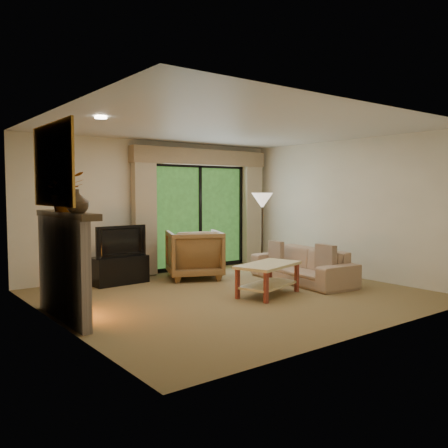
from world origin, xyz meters
TOP-DOWN VIEW (x-y plane):
  - floor at (0.00, 0.00)m, footprint 5.50×5.50m
  - ceiling at (0.00, 0.00)m, footprint 5.50×5.50m
  - wall_back at (0.00, 2.50)m, footprint 5.00×0.00m
  - wall_front at (0.00, -2.50)m, footprint 5.00×0.00m
  - wall_left at (-2.75, 0.00)m, footprint 0.00×5.00m
  - wall_right at (2.75, 0.00)m, footprint 0.00×5.00m
  - fireplace at (-2.63, 0.20)m, footprint 0.24×1.70m
  - mirror at (-2.71, 0.20)m, footprint 0.07×1.45m
  - sliding_door at (1.00, 2.45)m, footprint 2.26×0.10m
  - curtain_left at (-0.35, 2.34)m, footprint 0.45×0.18m
  - curtain_right at (2.35, 2.34)m, footprint 0.45×0.18m
  - cornice at (1.00, 2.36)m, footprint 3.20×0.24m
  - media_console at (-1.06, 1.95)m, footprint 1.00×0.50m
  - tv at (-1.06, 1.95)m, footprint 0.95×0.18m
  - armchair at (0.28, 1.59)m, footprint 1.29×1.30m
  - sofa at (1.61, 0.10)m, footprint 1.04×2.15m
  - pillow_near at (1.54, -0.49)m, footprint 0.16×0.43m
  - pillow_far at (1.54, 0.70)m, footprint 0.14×0.37m
  - coffee_table at (0.40, -0.32)m, footprint 1.24×0.91m
  - floor_lamp at (1.71, 1.29)m, footprint 0.54×0.54m
  - vase at (-2.61, -0.31)m, footprint 0.34×0.34m
  - branches at (-2.61, 0.11)m, footprint 0.45×0.39m

SIDE VIEW (x-z plane):
  - floor at x=0.00m, z-range 0.00..0.00m
  - media_console at x=-1.06m, z-range 0.00..0.49m
  - coffee_table at x=0.40m, z-range 0.00..0.50m
  - sofa at x=1.61m, z-range 0.00..0.60m
  - armchair at x=0.28m, z-range 0.00..0.91m
  - pillow_far at x=1.54m, z-range 0.33..0.69m
  - pillow_near at x=1.54m, z-range 0.31..0.73m
  - fireplace at x=-2.63m, z-range 0.00..1.37m
  - tv at x=-1.06m, z-range 0.49..1.03m
  - floor_lamp at x=1.71m, z-range 0.00..1.59m
  - sliding_door at x=1.00m, z-range 0.02..2.18m
  - curtain_left at x=-0.35m, z-range 0.02..2.38m
  - curtain_right at x=2.35m, z-range 0.02..2.38m
  - wall_back at x=0.00m, z-range -1.20..3.80m
  - wall_front at x=0.00m, z-range -1.20..3.80m
  - wall_left at x=-2.75m, z-range -1.20..3.80m
  - wall_right at x=2.75m, z-range -1.20..3.80m
  - vase at x=-2.61m, z-range 1.37..1.65m
  - branches at x=-2.61m, z-range 1.37..1.87m
  - mirror at x=-2.71m, z-range 1.44..2.46m
  - cornice at x=1.00m, z-range 2.16..2.48m
  - ceiling at x=0.00m, z-range 2.60..2.60m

